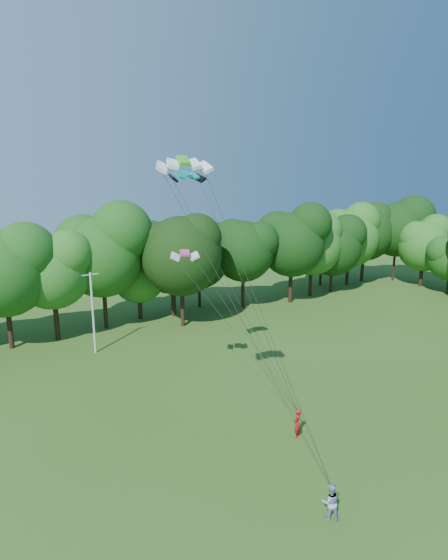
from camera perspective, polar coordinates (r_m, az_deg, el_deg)
ground at (r=24.04m, az=22.10°, el=-29.50°), size 160.00×160.00×0.00m
utility_pole at (r=42.39m, az=-16.76°, el=-4.03°), size 1.55×0.21×7.76m
kite_flyer_left at (r=29.29m, az=9.55°, el=-17.96°), size 0.83×0.72×1.92m
kite_flyer_right at (r=23.87m, az=13.72°, el=-26.30°), size 1.13×1.06×1.86m
kite_teal at (r=30.52m, az=-4.94°, el=13.67°), size 2.48×1.20×0.48m
kite_green at (r=22.86m, az=-5.35°, el=15.27°), size 2.97×1.96×0.59m
kite_pink at (r=30.96m, az=-5.16°, el=3.55°), size 2.23×1.72×0.39m
tree_back_center at (r=47.44m, az=-5.60°, el=4.01°), size 9.57×9.57×13.92m
tree_back_east at (r=68.86m, az=12.71°, el=5.22°), size 7.95×7.95×11.56m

